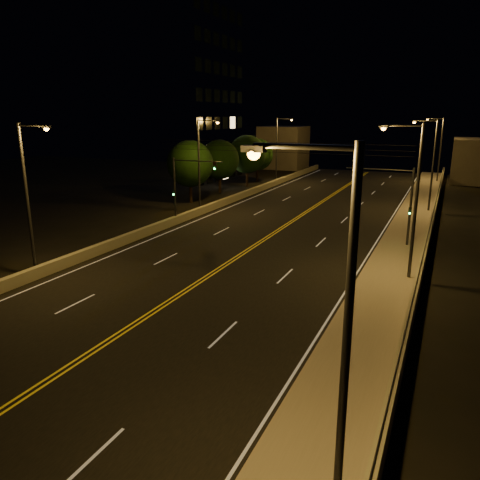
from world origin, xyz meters
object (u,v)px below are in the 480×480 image
at_px(tree_1, 220,160).
at_px(tree_3, 257,155).
at_px(streetlight_6, 278,146).
at_px(traffic_signal_left, 184,183).
at_px(streetlight_5, 201,160).
at_px(tree_2, 247,154).
at_px(streetlight_1, 412,194).
at_px(tree_0, 190,164).
at_px(streetlight_0, 335,332).
at_px(traffic_signal_right, 397,198).
at_px(streetlight_3, 439,146).
at_px(streetlight_4, 29,191).
at_px(building_tower, 145,85).
at_px(streetlight_2, 431,160).

relative_size(tree_1, tree_3, 1.06).
xyz_separation_m(streetlight_6, tree_1, (-4.05, -11.21, -1.16)).
bearing_deg(tree_1, traffic_signal_left, -73.74).
xyz_separation_m(streetlight_5, tree_3, (-3.61, 24.22, -1.39)).
height_order(tree_1, tree_2, tree_2).
relative_size(streetlight_1, traffic_signal_left, 1.54).
bearing_deg(tree_3, tree_0, -91.07).
relative_size(traffic_signal_left, tree_0, 0.86).
height_order(traffic_signal_left, tree_2, tree_2).
height_order(streetlight_0, streetlight_5, same).
height_order(streetlight_1, tree_2, streetlight_1).
xyz_separation_m(streetlight_0, tree_1, (-25.51, 45.42, -1.16)).
bearing_deg(traffic_signal_right, streetlight_3, 87.78).
bearing_deg(streetlight_4, streetlight_1, 21.86).
relative_size(streetlight_0, streetlight_5, 1.00).
distance_m(traffic_signal_left, tree_2, 24.81).
xyz_separation_m(streetlight_6, traffic_signal_left, (1.12, -28.95, -1.59)).
bearing_deg(traffic_signal_left, streetlight_4, -93.93).
distance_m(tree_2, tree_3, 5.28).
xyz_separation_m(building_tower, tree_2, (14.37, 3.34, -9.52)).
bearing_deg(streetlight_4, streetlight_3, 68.91).
xyz_separation_m(streetlight_2, traffic_signal_right, (-1.52, -15.01, -1.59)).
xyz_separation_m(streetlight_3, building_tower, (-38.89, -18.21, 8.58)).
relative_size(streetlight_6, traffic_signal_left, 1.54).
bearing_deg(tree_3, streetlight_3, 21.04).
bearing_deg(building_tower, tree_2, 13.06).
bearing_deg(streetlight_5, traffic_signal_left, -78.38).
xyz_separation_m(streetlight_0, tree_2, (-24.52, 52.12, -0.94)).
relative_size(streetlight_4, traffic_signal_right, 1.54).
distance_m(streetlight_2, building_tower, 40.29).
bearing_deg(tree_1, traffic_signal_right, -36.48).
xyz_separation_m(traffic_signal_left, tree_0, (-5.10, 10.03, 0.63)).
bearing_deg(streetlight_2, building_tower, 171.09).
bearing_deg(tree_1, streetlight_3, 40.23).
height_order(streetlight_4, building_tower, building_tower).
distance_m(traffic_signal_right, tree_2, 33.57).
xyz_separation_m(streetlight_1, building_tower, (-38.89, 28.85, 8.58)).
bearing_deg(streetlight_4, tree_0, 98.57).
relative_size(streetlight_0, streetlight_3, 1.00).
xyz_separation_m(streetlight_5, tree_1, (-4.05, 12.28, -1.16)).
relative_size(streetlight_2, building_tower, 0.33).
bearing_deg(streetlight_4, building_tower, 114.95).
distance_m(streetlight_3, tree_3, 26.90).
bearing_deg(streetlight_5, streetlight_4, -90.00).
distance_m(streetlight_1, streetlight_5, 25.20).
xyz_separation_m(traffic_signal_left, tree_1, (-5.17, 17.74, 0.43)).
bearing_deg(streetlight_6, streetlight_4, -90.00).
distance_m(streetlight_3, streetlight_6, 23.84).
relative_size(streetlight_5, tree_1, 1.39).
bearing_deg(streetlight_0, building_tower, 128.56).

